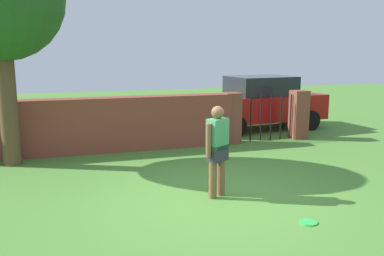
% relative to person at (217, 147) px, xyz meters
% --- Properties ---
extents(ground_plane, '(40.00, 40.00, 0.00)m').
position_rel_person_xyz_m(ground_plane, '(-0.10, -0.20, -0.90)').
color(ground_plane, '#4C8433').
extents(brick_wall, '(6.82, 0.50, 1.38)m').
position_rel_person_xyz_m(brick_wall, '(-1.60, 3.97, -0.21)').
color(brick_wall, brown).
rests_on(brick_wall, ground).
extents(person, '(0.49, 0.36, 1.62)m').
position_rel_person_xyz_m(person, '(0.00, 0.00, 0.00)').
color(person, brown).
rests_on(person, ground).
extents(fence_gate, '(2.56, 0.44, 1.40)m').
position_rel_person_xyz_m(fence_gate, '(2.96, 3.97, -0.20)').
color(fence_gate, brown).
rests_on(fence_gate, ground).
extents(car, '(4.36, 2.28, 1.72)m').
position_rel_person_xyz_m(car, '(3.59, 5.62, -0.04)').
color(car, '#A51111').
rests_on(car, ground).
extents(frisbee_green, '(0.27, 0.27, 0.02)m').
position_rel_person_xyz_m(frisbee_green, '(0.92, -1.48, -0.89)').
color(frisbee_green, green).
rests_on(frisbee_green, ground).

